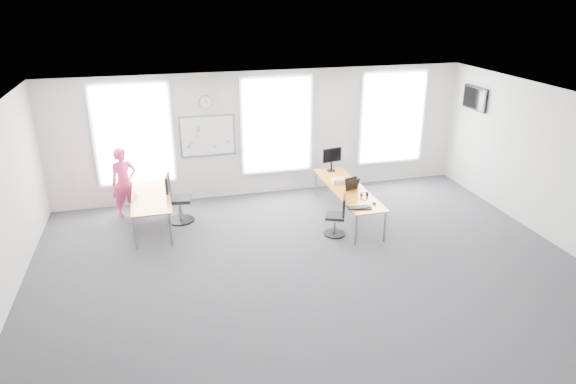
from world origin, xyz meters
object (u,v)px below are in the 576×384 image
object	(u,v)px
chair_right	(337,218)
person	(124,182)
desk_left	(151,199)
headphones	(364,194)
keyboard	(359,208)
chair_left	(177,201)
monitor	(332,157)
desk_right	(348,190)

from	to	relation	value
chair_right	person	xyz separation A→B (m)	(-4.22, 2.11, 0.41)
desk_left	headphones	bearing A→B (deg)	-13.30
keyboard	headphones	xyz separation A→B (m)	(0.33, 0.56, 0.03)
desk_left	person	world-z (taller)	person
desk_left	keyboard	xyz separation A→B (m)	(4.02, -1.59, 0.03)
chair_right	chair_left	world-z (taller)	chair_left
chair_left	keyboard	distance (m)	3.93
chair_right	person	size ratio (longest dim) A/B	0.55
chair_right	monitor	distance (m)	2.14
chair_right	monitor	world-z (taller)	monitor
chair_left	person	world-z (taller)	person
desk_right	chair_left	xyz separation A→B (m)	(-3.66, 0.69, -0.16)
desk_right	person	xyz separation A→B (m)	(-4.74, 1.30, 0.15)
desk_left	chair_left	bearing A→B (deg)	20.75
desk_right	keyboard	xyz separation A→B (m)	(-0.16, -1.09, 0.06)
headphones	monitor	size ratio (longest dim) A/B	0.29
chair_left	keyboard	world-z (taller)	chair_left
chair_left	desk_right	bearing A→B (deg)	-92.68
desk_right	person	size ratio (longest dim) A/B	1.77
chair_right	headphones	xyz separation A→B (m)	(0.68, 0.28, 0.34)
headphones	keyboard	bearing A→B (deg)	-132.83
keyboard	desk_left	bearing A→B (deg)	170.70
person	monitor	xyz separation A→B (m)	(4.76, -0.14, 0.23)
desk_right	keyboard	bearing A→B (deg)	-98.52
chair_left	monitor	world-z (taller)	monitor
chair_right	headphones	distance (m)	0.81
person	headphones	xyz separation A→B (m)	(4.90, -1.83, -0.07)
desk_right	headphones	xyz separation A→B (m)	(0.17, -0.53, 0.09)
desk_left	headphones	distance (m)	4.47
keyboard	desk_right	bearing A→B (deg)	93.73
keyboard	headphones	bearing A→B (deg)	71.80
chair_right	headphones	world-z (taller)	chair_right
chair_right	keyboard	xyz separation A→B (m)	(0.35, -0.28, 0.31)
desk_left	person	bearing A→B (deg)	124.47
desk_left	headphones	size ratio (longest dim) A/B	12.02
desk_left	chair_left	world-z (taller)	chair_left
person	monitor	size ratio (longest dim) A/B	2.76
keyboard	monitor	size ratio (longest dim) A/B	0.85
person	chair_right	bearing A→B (deg)	-46.27
desk_left	person	size ratio (longest dim) A/B	1.26
person	keyboard	size ratio (longest dim) A/B	3.26
chair_left	person	xyz separation A→B (m)	(-1.07, 0.61, 0.31)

